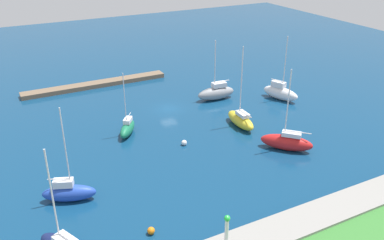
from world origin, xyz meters
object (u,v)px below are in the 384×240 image
sailboat_blue_mid_basin (69,192)px  sailboat_red_off_beacon (287,142)px  harbor_beacon (227,230)px  sailboat_gray_inner_mooring (216,92)px  sailboat_green_far_south (127,128)px  pier_dock (96,84)px  mooring_buoy_white (184,143)px  sailboat_white_lone_north (280,92)px  sailboat_yellow_near_pier (241,120)px  mooring_buoy_orange (151,231)px

sailboat_blue_mid_basin → sailboat_red_off_beacon: bearing=18.0°
harbor_beacon → sailboat_gray_inner_mooring: bearing=-119.2°
sailboat_green_far_south → pier_dock: bearing=-148.4°
pier_dock → mooring_buoy_white: size_ratio=35.61×
sailboat_white_lone_north → mooring_buoy_white: bearing=-92.2°
sailboat_white_lone_north → sailboat_blue_mid_basin: size_ratio=1.01×
sailboat_white_lone_north → sailboat_red_off_beacon: (10.74, 14.95, -0.11)m
sailboat_blue_mid_basin → sailboat_green_far_south: 16.74m
sailboat_blue_mid_basin → sailboat_gray_inner_mooring: bearing=53.3°
pier_dock → sailboat_blue_mid_basin: 36.60m
harbor_beacon → sailboat_green_far_south: bearing=-91.1°
sailboat_red_off_beacon → pier_dock: bearing=-18.9°
pier_dock → mooring_buoy_white: (-4.57, 28.77, -0.03)m
sailboat_blue_mid_basin → pier_dock: bearing=91.8°
sailboat_blue_mid_basin → sailboat_green_far_south: (-11.19, -12.46, -0.10)m
harbor_beacon → sailboat_green_far_south: sailboat_green_far_south is taller
sailboat_gray_inner_mooring → sailboat_yellow_near_pier: bearing=81.5°
sailboat_green_far_south → mooring_buoy_orange: 22.45m
harbor_beacon → sailboat_green_far_south: (-0.56, -28.32, -2.51)m
sailboat_red_off_beacon → sailboat_green_far_south: bearing=7.8°
sailboat_gray_inner_mooring → mooring_buoy_orange: 36.37m
pier_dock → sailboat_yellow_near_pier: size_ratio=2.21×
mooring_buoy_orange → sailboat_white_lone_north: bearing=-146.4°
pier_dock → harbor_beacon: size_ratio=7.34×
sailboat_yellow_near_pier → pier_dock: bearing=30.9°
sailboat_white_lone_north → mooring_buoy_white: size_ratio=14.78×
pier_dock → sailboat_green_far_south: (1.32, 21.93, 0.60)m
sailboat_white_lone_north → sailboat_green_far_south: 28.54m
sailboat_red_off_beacon → sailboat_yellow_near_pier: bearing=-33.6°
sailboat_red_off_beacon → mooring_buoy_orange: size_ratio=14.92×
sailboat_gray_inner_mooring → pier_dock: bearing=-40.5°
sailboat_green_far_south → sailboat_gray_inner_mooring: 19.35m
mooring_buoy_white → sailboat_blue_mid_basin: bearing=18.2°
sailboat_white_lone_north → mooring_buoy_white: (22.65, 7.43, -0.92)m
pier_dock → sailboat_blue_mid_basin: (12.51, 34.39, 0.70)m
pier_dock → sailboat_blue_mid_basin: bearing=70.0°
sailboat_yellow_near_pier → sailboat_green_far_south: size_ratio=1.30×
sailboat_blue_mid_basin → sailboat_yellow_near_pier: bearing=36.3°
sailboat_gray_inner_mooring → mooring_buoy_orange: size_ratio=13.85×
sailboat_gray_inner_mooring → sailboat_white_lone_north: bearing=155.6°
harbor_beacon → mooring_buoy_white: harbor_beacon is taller
sailboat_blue_mid_basin → sailboat_green_far_south: bearing=69.9°
sailboat_white_lone_north → mooring_buoy_orange: bearing=-76.7°
harbor_beacon → sailboat_red_off_beacon: (-18.35, -13.95, -2.33)m
sailboat_blue_mid_basin → sailboat_gray_inner_mooring: size_ratio=1.06×
sailboat_gray_inner_mooring → mooring_buoy_orange: sailboat_gray_inner_mooring is taller
sailboat_yellow_near_pier → mooring_buoy_white: size_ratio=16.13×
pier_dock → sailboat_green_far_south: bearing=86.6°
mooring_buoy_white → harbor_beacon: bearing=73.3°
sailboat_yellow_near_pier → sailboat_gray_inner_mooring: size_ratio=1.17×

